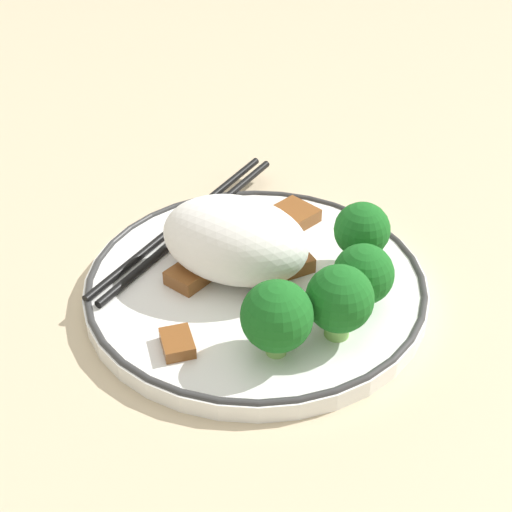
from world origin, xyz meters
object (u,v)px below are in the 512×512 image
at_px(broccoli_back_left, 277,317).
at_px(broccoli_mid_left, 362,231).
at_px(plate, 256,284).
at_px(chopsticks, 189,222).
at_px(broccoli_back_center, 339,300).
at_px(broccoli_back_right, 364,273).

distance_m(broccoli_back_left, broccoli_mid_left, 0.11).
xyz_separation_m(plate, chopsticks, (-0.08, 0.04, 0.01)).
height_order(broccoli_back_center, broccoli_back_right, broccoli_back_center).
bearing_deg(broccoli_mid_left, broccoli_back_center, -85.27).
bearing_deg(chopsticks, plate, -30.46).
xyz_separation_m(broccoli_back_right, chopsticks, (-0.15, 0.04, -0.02)).
xyz_separation_m(broccoli_back_right, broccoli_mid_left, (-0.01, 0.04, 0.01)).
height_order(plate, chopsticks, chopsticks).
relative_size(broccoli_back_right, chopsticks, 0.20).
xyz_separation_m(broccoli_back_center, broccoli_mid_left, (-0.01, 0.08, 0.00)).
relative_size(broccoli_back_left, chopsticks, 0.23).
height_order(broccoli_back_right, chopsticks, broccoli_back_right).
distance_m(broccoli_back_right, broccoli_mid_left, 0.04).
height_order(plate, broccoli_back_right, broccoli_back_right).
bearing_deg(broccoli_back_right, chopsticks, 164.49).
xyz_separation_m(plate, broccoli_back_left, (0.04, -0.07, 0.03)).
distance_m(plate, chopsticks, 0.09).
relative_size(broccoli_back_center, broccoli_mid_left, 1.00).
relative_size(broccoli_back_left, broccoli_back_right, 1.13).
bearing_deg(broccoli_back_right, broccoli_back_center, -99.45).
bearing_deg(plate, broccoli_back_right, 1.58).
xyz_separation_m(broccoli_back_left, chopsticks, (-0.11, 0.11, -0.03)).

